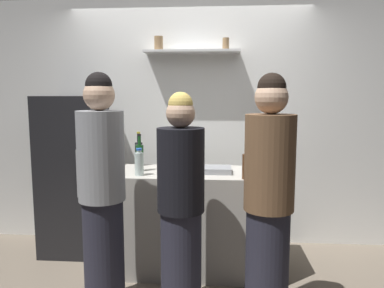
% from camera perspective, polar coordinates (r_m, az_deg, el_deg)
% --- Properties ---
extents(back_wall_assembly, '(4.80, 0.32, 2.60)m').
position_cam_1_polar(back_wall_assembly, '(4.03, -0.33, 3.33)').
color(back_wall_assembly, white).
rests_on(back_wall_assembly, ground).
extents(refrigerator, '(0.59, 0.61, 1.59)m').
position_cam_1_polar(refrigerator, '(3.97, -17.62, -4.50)').
color(refrigerator, black).
rests_on(refrigerator, ground).
extents(counter, '(1.55, 0.65, 0.91)m').
position_cam_1_polar(counter, '(3.48, 0.00, -11.62)').
color(counter, '#B7B2A8').
rests_on(counter, ground).
extents(baking_pan, '(0.34, 0.24, 0.05)m').
position_cam_1_polar(baking_pan, '(3.32, 3.09, -3.94)').
color(baking_pan, gray).
rests_on(baking_pan, counter).
extents(utensil_holder, '(0.10, 0.10, 0.23)m').
position_cam_1_polar(utensil_holder, '(3.50, 9.27, -2.77)').
color(utensil_holder, '#B2B2B7').
rests_on(utensil_holder, counter).
extents(wine_bottle_amber_glass, '(0.08, 0.08, 0.30)m').
position_cam_1_polar(wine_bottle_amber_glass, '(3.07, 8.41, -3.26)').
color(wine_bottle_amber_glass, '#472814').
rests_on(wine_bottle_amber_glass, counter).
extents(wine_bottle_green_glass, '(0.07, 0.07, 0.34)m').
position_cam_1_polar(wine_bottle_green_glass, '(3.39, -8.03, -1.96)').
color(wine_bottle_green_glass, '#19471E').
rests_on(wine_bottle_green_glass, counter).
extents(wine_bottle_pale_glass, '(0.07, 0.07, 0.32)m').
position_cam_1_polar(wine_bottle_pale_glass, '(3.15, -4.73, -2.71)').
color(wine_bottle_pale_glass, '#B2BFB2').
rests_on(wine_bottle_pale_glass, counter).
extents(wine_bottle_dark_glass, '(0.07, 0.07, 0.33)m').
position_cam_1_polar(wine_bottle_dark_glass, '(3.65, -8.17, -1.36)').
color(wine_bottle_dark_glass, black).
rests_on(wine_bottle_dark_glass, counter).
extents(water_bottle_plastic, '(0.08, 0.08, 0.23)m').
position_cam_1_polar(water_bottle_plastic, '(3.20, -8.10, -2.95)').
color(water_bottle_plastic, silver).
rests_on(water_bottle_plastic, counter).
extents(person_blonde, '(0.34, 0.34, 1.62)m').
position_cam_1_polar(person_blonde, '(2.72, -1.71, -9.52)').
color(person_blonde, '#262633').
rests_on(person_blonde, ground).
extents(person_grey_hoodie, '(0.34, 0.34, 1.76)m').
position_cam_1_polar(person_grey_hoodie, '(2.83, -13.62, -7.35)').
color(person_grey_hoodie, '#262633').
rests_on(person_grey_hoodie, ground).
extents(person_brown_jacket, '(0.34, 0.34, 1.74)m').
position_cam_1_polar(person_brown_jacket, '(2.61, 11.67, -8.80)').
color(person_brown_jacket, '#262633').
rests_on(person_brown_jacket, ground).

